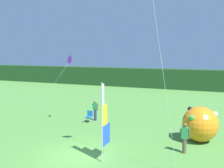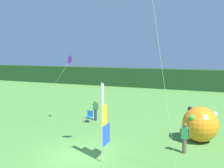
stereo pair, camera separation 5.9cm
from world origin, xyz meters
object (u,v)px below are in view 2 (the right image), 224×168
at_px(banner_flag, 104,123).
at_px(inflatable_balloon, 200,124).
at_px(kite_purple_delta_1, 71,60).
at_px(person_mid_field, 185,137).
at_px(person_near_banner, 96,109).
at_px(folding_chair, 89,116).

height_order(banner_flag, inflatable_balloon, banner_flag).
bearing_deg(kite_purple_delta_1, person_mid_field, -16.87).
height_order(person_near_banner, inflatable_balloon, inflatable_balloon).
bearing_deg(kite_purple_delta_1, folding_chair, 46.57).
height_order(inflatable_balloon, folding_chair, inflatable_balloon).
distance_m(person_mid_field, inflatable_balloon, 2.37).
xyz_separation_m(banner_flag, person_near_banner, (-3.78, 6.70, -1.02)).
height_order(inflatable_balloon, kite_purple_delta_1, kite_purple_delta_1).
bearing_deg(person_mid_field, person_near_banner, 150.15).
distance_m(person_near_banner, kite_purple_delta_1, 4.45).
bearing_deg(inflatable_balloon, kite_purple_delta_1, 177.92).
height_order(person_mid_field, kite_purple_delta_1, kite_purple_delta_1).
bearing_deg(banner_flag, kite_purple_delta_1, 134.53).
xyz_separation_m(person_near_banner, kite_purple_delta_1, (-1.19, -1.65, 3.96)).
relative_size(inflatable_balloon, folding_chair, 2.43).
distance_m(banner_flag, person_mid_field, 4.50).
bearing_deg(person_mid_field, banner_flag, -146.21).
distance_m(banner_flag, kite_purple_delta_1, 7.67).
relative_size(banner_flag, person_mid_field, 2.41).
distance_m(inflatable_balloon, kite_purple_delta_1, 9.99).
bearing_deg(inflatable_balloon, folding_chair, 170.72).
bearing_deg(kite_purple_delta_1, person_near_banner, 54.08).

